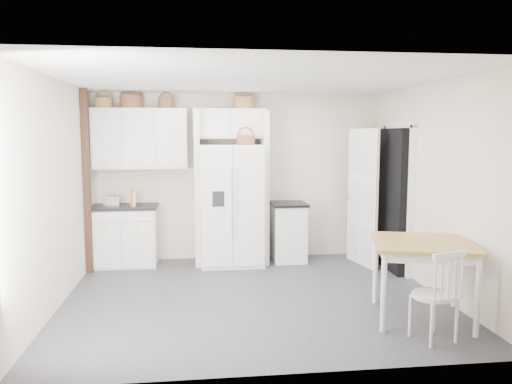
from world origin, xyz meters
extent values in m
plane|color=#27272B|center=(0.00, 0.00, 0.00)|extent=(4.50, 4.50, 0.00)
plane|color=white|center=(0.00, 0.00, 2.60)|extent=(4.50, 4.50, 0.00)
plane|color=beige|center=(0.00, 2.00, 1.30)|extent=(4.50, 0.00, 4.50)
plane|color=beige|center=(-2.25, 0.00, 1.30)|extent=(0.00, 4.00, 4.00)
plane|color=beige|center=(2.25, 0.00, 1.30)|extent=(0.00, 4.00, 4.00)
cube|color=white|center=(-0.15, 1.60, 0.91)|extent=(0.94, 0.75, 1.81)
cube|color=silver|center=(-1.75, 1.70, 0.43)|extent=(0.94, 0.59, 0.87)
cube|color=silver|center=(0.74, 1.70, 0.44)|extent=(0.50, 0.60, 0.87)
cube|color=olive|center=(1.70, -0.92, 0.42)|extent=(1.24, 1.24, 0.84)
cube|color=silver|center=(1.56, -1.48, 0.44)|extent=(0.52, 0.49, 0.88)
cube|color=black|center=(-1.75, 1.70, 0.89)|extent=(0.98, 0.63, 0.04)
cube|color=black|center=(0.74, 1.70, 0.89)|extent=(0.54, 0.63, 0.04)
cube|color=silver|center=(-1.90, 1.61, 0.99)|extent=(0.24, 0.16, 0.16)
cube|color=#B24529|center=(-1.62, 1.62, 1.03)|extent=(0.04, 0.16, 0.24)
cube|color=beige|center=(-1.59, 1.62, 1.02)|extent=(0.05, 0.15, 0.22)
cylinder|color=olive|center=(-2.02, 1.83, 2.43)|extent=(0.27, 0.27, 0.15)
cylinder|color=brown|center=(-1.62, 1.83, 2.45)|extent=(0.33, 0.33, 0.19)
cylinder|color=brown|center=(-1.11, 1.83, 2.42)|extent=(0.23, 0.23, 0.13)
cylinder|color=olive|center=(0.06, 1.83, 2.44)|extent=(0.32, 0.32, 0.18)
cylinder|color=brown|center=(0.06, 1.50, 1.88)|extent=(0.26, 0.26, 0.14)
cube|color=silver|center=(-1.50, 1.83, 1.90)|extent=(1.40, 0.34, 0.90)
cube|color=silver|center=(-0.15, 1.83, 2.12)|extent=(1.12, 0.34, 0.45)
cube|color=silver|center=(-0.66, 1.70, 1.15)|extent=(0.08, 0.60, 2.30)
cube|color=silver|center=(0.36, 1.70, 1.15)|extent=(0.08, 0.60, 2.30)
cube|color=#3B2816|center=(-2.20, 1.35, 1.30)|extent=(0.09, 0.09, 2.60)
cube|color=black|center=(2.16, 1.00, 1.02)|extent=(0.18, 0.85, 2.05)
cube|color=white|center=(1.80, 1.33, 1.02)|extent=(0.21, 0.79, 2.05)
camera|label=1|loc=(-0.67, -5.84, 1.96)|focal=35.00mm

